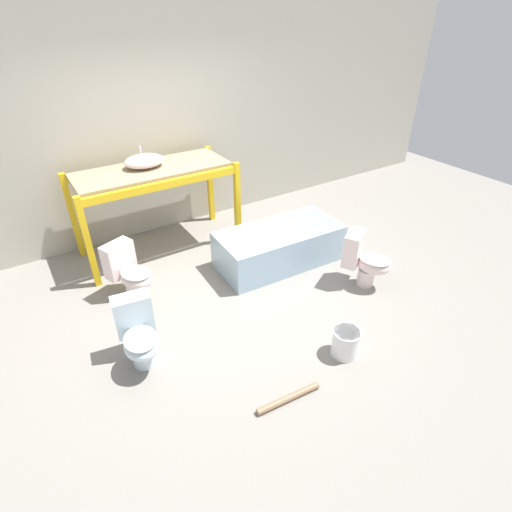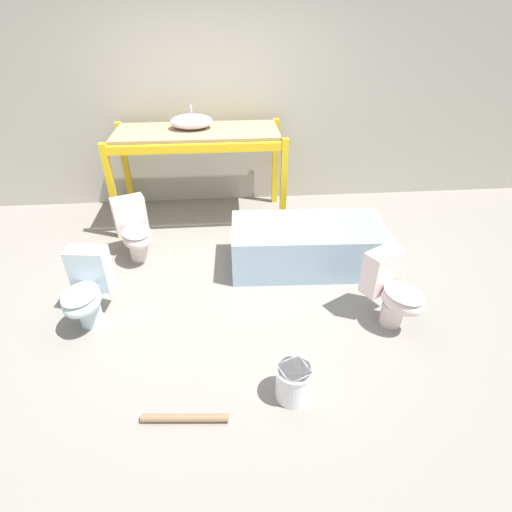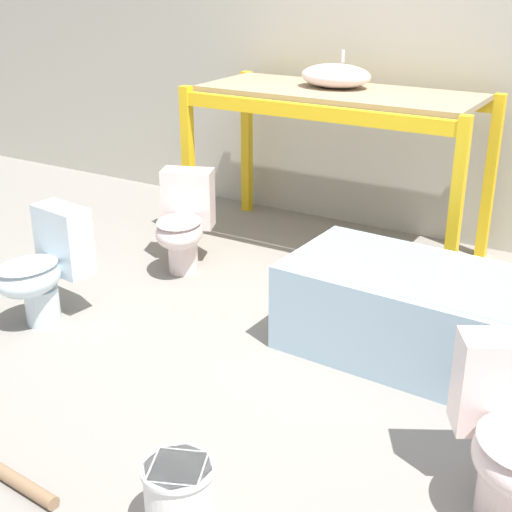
# 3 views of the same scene
# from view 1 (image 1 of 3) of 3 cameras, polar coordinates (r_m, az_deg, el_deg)

# --- Properties ---
(ground_plane) EXTENTS (12.00, 12.00, 0.00)m
(ground_plane) POSITION_cam_1_polar(r_m,az_deg,el_deg) (4.60, -3.86, -5.65)
(ground_plane) COLOR gray
(warehouse_wall_rear) EXTENTS (10.80, 0.08, 3.20)m
(warehouse_wall_rear) POSITION_cam_1_polar(r_m,az_deg,el_deg) (5.64, -15.24, 18.74)
(warehouse_wall_rear) COLOR #B2AD9E
(warehouse_wall_rear) RESTS_ON ground_plane
(shelving_rack) EXTENTS (2.00, 0.87, 1.13)m
(shelving_rack) POSITION_cam_1_polar(r_m,az_deg,el_deg) (5.21, -14.45, 10.37)
(shelving_rack) COLOR yellow
(shelving_rack) RESTS_ON ground_plane
(sink_basin) EXTENTS (0.49, 0.37, 0.24)m
(sink_basin) POSITION_cam_1_polar(r_m,az_deg,el_deg) (5.17, -15.68, 12.94)
(sink_basin) COLOR silver
(sink_basin) RESTS_ON shelving_rack
(bathtub_main) EXTENTS (1.59, 0.80, 0.48)m
(bathtub_main) POSITION_cam_1_polar(r_m,az_deg,el_deg) (5.03, 3.32, 1.77)
(bathtub_main) COLOR #99B7CC
(bathtub_main) RESTS_ON ground_plane
(toilet_near) EXTENTS (0.54, 0.62, 0.65)m
(toilet_near) POSITION_cam_1_polar(r_m,az_deg,el_deg) (4.75, 15.30, -0.51)
(toilet_near) COLOR silver
(toilet_near) RESTS_ON ground_plane
(toilet_far) EXTENTS (0.39, 0.57, 0.65)m
(toilet_far) POSITION_cam_1_polar(r_m,az_deg,el_deg) (3.77, -16.46, -10.61)
(toilet_far) COLOR silver
(toilet_far) RESTS_ON ground_plane
(toilet_extra) EXTENTS (0.49, 0.61, 0.65)m
(toilet_extra) POSITION_cam_1_polar(r_m,az_deg,el_deg) (4.59, -17.64, -2.21)
(toilet_extra) COLOR silver
(toilet_extra) RESTS_ON ground_plane
(bucket_white) EXTENTS (0.27, 0.27, 0.29)m
(bucket_white) POSITION_cam_1_polar(r_m,az_deg,el_deg) (3.91, 12.68, -11.89)
(bucket_white) COLOR white
(bucket_white) RESTS_ON ground_plane
(loose_pipe) EXTENTS (0.60, 0.10, 0.06)m
(loose_pipe) POSITION_cam_1_polar(r_m,az_deg,el_deg) (3.56, 4.66, -19.59)
(loose_pipe) COLOR #8C6B4C
(loose_pipe) RESTS_ON ground_plane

